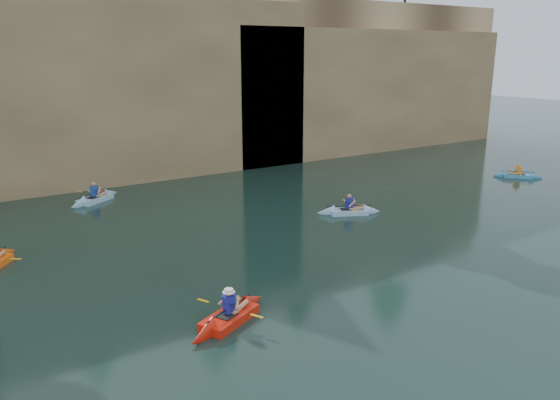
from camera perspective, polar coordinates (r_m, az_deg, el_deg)
ground at (r=15.63m, az=5.94°, el=-14.83°), size 160.00×160.00×0.00m
cliff at (r=41.38m, az=-21.37°, el=11.73°), size 70.00×16.00×12.00m
cliff_slab_center at (r=34.76m, az=-15.40°, el=11.24°), size 24.00×2.40×11.40m
cliff_slab_east at (r=45.14m, az=10.05°, el=11.36°), size 26.00×2.40×9.84m
sea_cave_center at (r=33.30m, az=-24.41°, el=3.13°), size 3.50×1.00×3.20m
sea_cave_east at (r=37.77m, az=-3.04°, el=6.77°), size 5.00×1.00×4.50m
main_kayaker at (r=16.71m, az=-5.31°, el=-12.02°), size 3.52×2.28×1.31m
kayaker_ltblue_near at (r=27.31m, az=7.20°, el=-1.15°), size 3.21×2.25×1.27m
kayaker_ltblue_mid at (r=30.99m, az=-18.78°, el=0.14°), size 3.37×2.58×1.34m
kayaker_blue_east at (r=38.19m, az=23.59°, el=2.37°), size 2.60×2.72×1.10m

